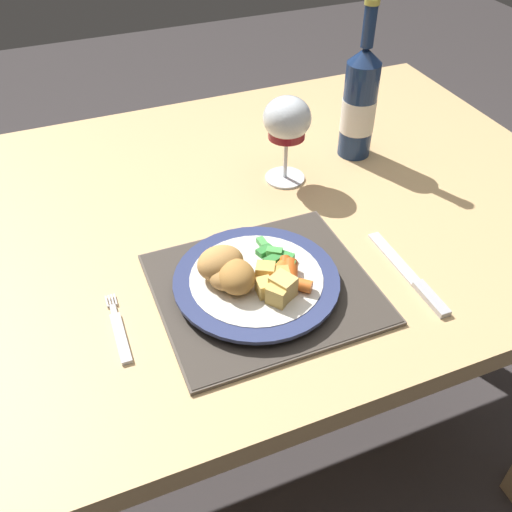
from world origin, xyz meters
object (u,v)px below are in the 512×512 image
Objects in this scene: dining_table at (236,253)px; table_knife at (413,279)px; bottle at (359,103)px; wine_glass at (287,122)px; dinner_plate at (256,282)px; fork at (119,332)px.

dining_table is 0.33m from table_knife.
bottle reaches higher than table_knife.
bottle is (0.28, 0.09, 0.20)m from dining_table.
dinner_plate is at bearing -122.18° from wine_glass.
fork is at bearing -139.54° from dining_table.
dining_table is 0.23m from dinner_plate.
dinner_plate is (-0.04, -0.20, 0.11)m from dining_table.
wine_glass is (0.12, 0.05, 0.21)m from dining_table.
wine_glass is at bearing 101.15° from table_knife.
wine_glass is at bearing 57.82° from dinner_plate.
wine_glass is 0.55× the size of bottle.
bottle is (0.32, 0.28, 0.09)m from dinner_plate.
bottle is at bearing 11.57° from wine_glass.
bottle reaches higher than dining_table.
dinner_plate is at bearing 2.20° from fork.
dinner_plate is 1.83× the size of fork.
fork is 0.66× the size of table_knife.
table_knife is (0.42, -0.06, 0.00)m from fork.
dinner_plate is 1.21× the size of table_knife.
fork is at bearing -144.09° from wine_glass.
fork is 0.45m from wine_glass.
bottle reaches higher than fork.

